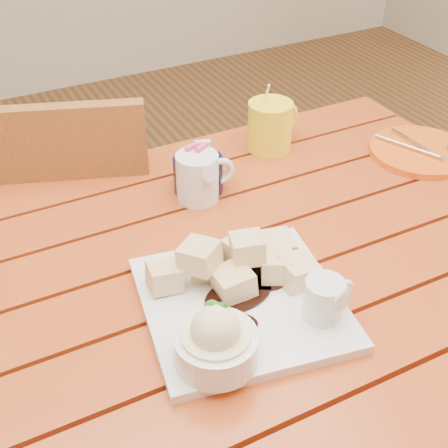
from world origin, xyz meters
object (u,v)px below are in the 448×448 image
dessert_plate (239,302)px  chair_far (61,248)px  table (214,321)px  coffee_mug_right (271,125)px  orange_saucer (421,151)px

dessert_plate → chair_far: (-0.12, 0.60, -0.28)m
table → coffee_mug_right: bearing=46.6°
table → orange_saucer: size_ratio=6.00×
coffee_mug_right → chair_far: coffee_mug_right is taller
orange_saucer → chair_far: chair_far is taller
dessert_plate → coffee_mug_right: 0.49m
table → coffee_mug_right: 0.43m
table → chair_far: 0.53m
coffee_mug_right → orange_saucer: bearing=-49.7°
table → chair_far: chair_far is taller
dessert_plate → chair_far: chair_far is taller
table → coffee_mug_right: (0.27, 0.29, 0.16)m
chair_far → dessert_plate: bearing=121.6°
coffee_mug_right → chair_far: 0.55m
coffee_mug_right → orange_saucer: 0.30m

